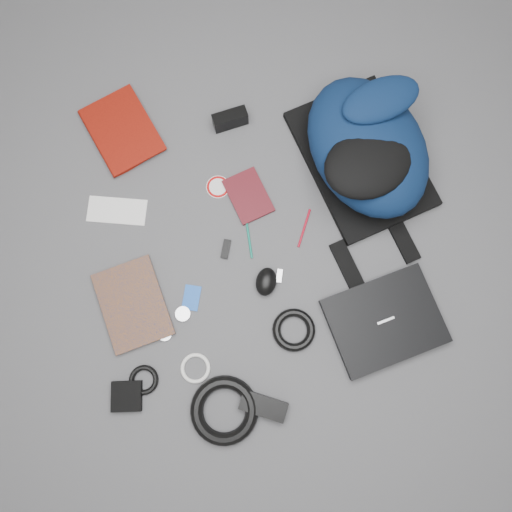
{
  "coord_description": "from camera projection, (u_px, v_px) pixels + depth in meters",
  "views": [
    {
      "loc": [
        -0.03,
        -0.29,
        1.55
      ],
      "look_at": [
        0.0,
        0.0,
        0.02
      ],
      "focal_mm": 35.0,
      "sensor_mm": 36.0,
      "label": 1
    }
  ],
  "objects": [
    {
      "name": "envelope",
      "position": [
        117.0,
        211.0,
        1.61
      ],
      "size": [
        0.2,
        0.12,
        0.0
      ],
      "primitive_type": "cube",
      "rotation": [
        0.0,
        0.0,
        -0.19
      ],
      "color": "white",
      "rests_on": "ground"
    },
    {
      "name": "laptop",
      "position": [
        384.0,
        321.0,
        1.53
      ],
      "size": [
        0.38,
        0.33,
        0.03
      ],
      "primitive_type": "cube",
      "rotation": [
        0.0,
        0.0,
        0.26
      ],
      "color": "black",
      "rests_on": "ground"
    },
    {
      "name": "cable_coil",
      "position": [
        294.0,
        330.0,
        1.53
      ],
      "size": [
        0.17,
        0.17,
        0.03
      ],
      "primitive_type": "torus",
      "rotation": [
        0.0,
        0.0,
        -0.37
      ],
      "color": "black",
      "rests_on": "ground"
    },
    {
      "name": "pen_red",
      "position": [
        304.0,
        228.0,
        1.6
      ],
      "size": [
        0.06,
        0.12,
        0.01
      ],
      "primitive_type": "cylinder",
      "rotation": [
        1.57,
        0.0,
        -0.41
      ],
      "color": "#B10D21",
      "rests_on": "ground"
    },
    {
      "name": "headphone_right",
      "position": [
        183.0,
        314.0,
        1.54
      ],
      "size": [
        0.06,
        0.06,
        0.01
      ],
      "primitive_type": "cylinder",
      "rotation": [
        0.0,
        0.0,
        0.21
      ],
      "color": "silver",
      "rests_on": "ground"
    },
    {
      "name": "usb_black",
      "position": [
        226.0,
        249.0,
        1.58
      ],
      "size": [
        0.04,
        0.07,
        0.01
      ],
      "primitive_type": "cube",
      "rotation": [
        0.0,
        0.0,
        -0.29
      ],
      "color": "black",
      "rests_on": "ground"
    },
    {
      "name": "dvd_case",
      "position": [
        248.0,
        196.0,
        1.61
      ],
      "size": [
        0.16,
        0.19,
        0.01
      ],
      "primitive_type": "cube",
      "rotation": [
        0.0,
        0.0,
        0.34
      ],
      "color": "#440D12",
      "rests_on": "ground"
    },
    {
      "name": "textbook_red",
      "position": [
        96.0,
        145.0,
        1.64
      ],
      "size": [
        0.29,
        0.32,
        0.03
      ],
      "primitive_type": "imported",
      "rotation": [
        0.0,
        0.0,
        0.42
      ],
      "color": "maroon",
      "rests_on": "ground"
    },
    {
      "name": "pouch",
      "position": [
        127.0,
        396.0,
        1.49
      ],
      "size": [
        0.1,
        0.1,
        0.02
      ],
      "primitive_type": "cube",
      "rotation": [
        0.0,
        0.0,
        -0.07
      ],
      "color": "black",
      "rests_on": "ground"
    },
    {
      "name": "power_brick",
      "position": [
        263.0,
        406.0,
        1.48
      ],
      "size": [
        0.15,
        0.11,
        0.03
      ],
      "primitive_type": "cube",
      "rotation": [
        0.0,
        0.0,
        -0.41
      ],
      "color": "black",
      "rests_on": "ground"
    },
    {
      "name": "pen_teal",
      "position": [
        249.0,
        239.0,
        1.59
      ],
      "size": [
        0.01,
        0.13,
        0.01
      ],
      "primitive_type": "cylinder",
      "rotation": [
        1.57,
        0.0,
        0.04
      ],
      "color": "#0D7860",
      "rests_on": "ground"
    },
    {
      "name": "usb_silver",
      "position": [
        279.0,
        276.0,
        1.57
      ],
      "size": [
        0.03,
        0.05,
        0.01
      ],
      "primitive_type": "cube",
      "rotation": [
        0.0,
        0.0,
        -0.24
      ],
      "color": "silver",
      "rests_on": "ground"
    },
    {
      "name": "id_badge",
      "position": [
        191.0,
        298.0,
        1.56
      ],
      "size": [
        0.07,
        0.09,
        0.0
      ],
      "primitive_type": "cube",
      "rotation": [
        0.0,
        0.0,
        -0.26
      ],
      "color": "blue",
      "rests_on": "ground"
    },
    {
      "name": "earbud_coil",
      "position": [
        144.0,
        380.0,
        1.5
      ],
      "size": [
        0.11,
        0.11,
        0.02
      ],
      "primitive_type": "torus",
      "rotation": [
        0.0,
        0.0,
        0.2
      ],
      "color": "black",
      "rests_on": "ground"
    },
    {
      "name": "comic_book",
      "position": [
        103.0,
        315.0,
        1.54
      ],
      "size": [
        0.25,
        0.3,
        0.02
      ],
      "primitive_type": "imported",
      "rotation": [
        0.0,
        0.0,
        0.25
      ],
      "color": "#BA620D",
      "rests_on": "ground"
    },
    {
      "name": "sticker_disc",
      "position": [
        218.0,
        187.0,
        1.62
      ],
      "size": [
        0.08,
        0.08,
        0.0
      ],
      "primitive_type": "cylinder",
      "rotation": [
        0.0,
        0.0,
        -0.06
      ],
      "color": "white",
      "rests_on": "ground"
    },
    {
      "name": "compact_camera",
      "position": [
        230.0,
        119.0,
        1.64
      ],
      "size": [
        0.12,
        0.06,
        0.06
      ],
      "primitive_type": "cube",
      "rotation": [
        0.0,
        0.0,
        0.21
      ],
      "color": "black",
      "rests_on": "ground"
    },
    {
      "name": "white_cable_coil",
      "position": [
        195.0,
        368.0,
        1.51
      ],
      "size": [
        0.11,
        0.11,
        0.01
      ],
      "primitive_type": "torus",
      "rotation": [
        0.0,
        0.0,
        0.21
      ],
      "color": "white",
      "rests_on": "ground"
    },
    {
      "name": "mouse",
      "position": [
        266.0,
        282.0,
        1.54
      ],
      "size": [
        0.09,
        0.11,
        0.05
      ],
      "primitive_type": "ellipsoid",
      "rotation": [
        0.0,
        0.0,
        -0.31
      ],
      "color": "black",
      "rests_on": "ground"
    },
    {
      "name": "backpack",
      "position": [
        367.0,
        147.0,
        1.53
      ],
      "size": [
        0.51,
        0.62,
        0.22
      ],
      "primitive_type": null,
      "rotation": [
        0.0,
        0.0,
        0.31
      ],
      "color": "#081733",
      "rests_on": "ground"
    },
    {
      "name": "ground",
      "position": [
        256.0,
        257.0,
        1.58
      ],
      "size": [
        4.0,
        4.0,
        0.0
      ],
      "primitive_type": "plane",
      "color": "#4F4F51",
      "rests_on": "ground"
    },
    {
      "name": "power_cord_coil",
      "position": [
        224.0,
        410.0,
        1.48
      ],
      "size": [
        0.21,
        0.21,
        0.04
      ],
      "primitive_type": "torus",
      "rotation": [
        0.0,
        0.0,
        -0.02
      ],
      "color": "black",
      "rests_on": "ground"
    },
    {
      "name": "headphone_left",
      "position": [
        165.0,
        334.0,
        1.53
      ],
      "size": [
        0.05,
        0.05,
        0.01
      ],
      "primitive_type": "cylinder",
      "rotation": [
        0.0,
        0.0,
        0.1
      ],
      "color": "silver",
      "rests_on": "ground"
    }
  ]
}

